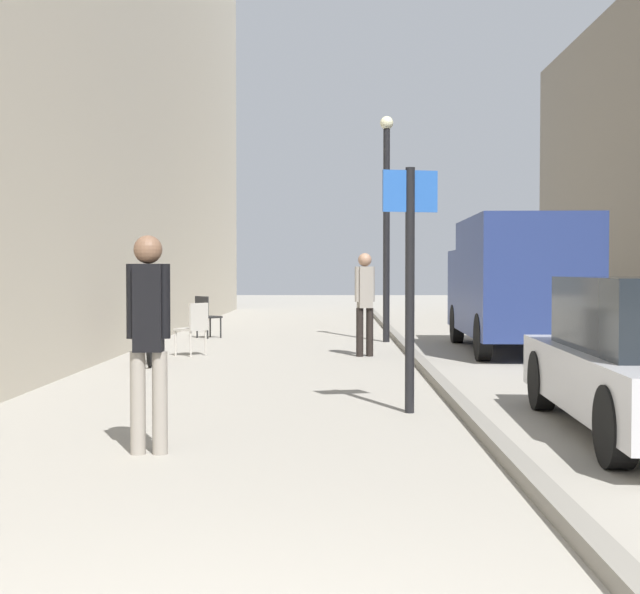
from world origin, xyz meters
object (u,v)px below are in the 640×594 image
delivery_van (517,281)px  lamp_post (386,213)px  cafe_chair_by_doorway (194,325)px  bicycle_leaning (153,340)px  cafe_chair_near_window (206,314)px  pedestrian_mid_block (365,297)px  street_sign_post (410,267)px  pedestrian_main_foreground (148,328)px

delivery_van → lamp_post: lamp_post is taller
delivery_van → cafe_chair_by_doorway: delivery_van is taller
delivery_van → bicycle_leaning: 6.83m
bicycle_leaning → cafe_chair_by_doorway: bearing=65.2°
bicycle_leaning → cafe_chair_near_window: (0.06, 5.48, 0.17)m
pedestrian_mid_block → delivery_van: size_ratio=0.34×
street_sign_post → pedestrian_main_foreground: bearing=29.6°
lamp_post → cafe_chair_near_window: (-3.98, 0.99, -2.18)m
lamp_post → bicycle_leaning: bearing=-132.0°
pedestrian_main_foreground → cafe_chair_near_window: (-1.34, 12.50, -0.49)m
delivery_van → cafe_chair_near_window: 7.06m
lamp_post → cafe_chair_near_window: 4.64m
street_sign_post → cafe_chair_by_doorway: (-3.28, 6.22, -1.00)m
street_sign_post → lamp_post: lamp_post is taller
pedestrian_main_foreground → bicycle_leaning: 7.20m
street_sign_post → lamp_post: bearing=-105.1°
pedestrian_main_foreground → pedestrian_mid_block: size_ratio=0.99×
delivery_van → cafe_chair_by_doorway: (-5.89, -1.00, -0.77)m
lamp_post → cafe_chair_by_doorway: 5.24m
street_sign_post → bicycle_leaning: street_sign_post is taller
cafe_chair_near_window → cafe_chair_by_doorway: (0.39, -4.13, 0.00)m
street_sign_post → bicycle_leaning: size_ratio=1.47×
pedestrian_mid_block → lamp_post: lamp_post is taller
street_sign_post → lamp_post: size_ratio=0.55×
delivery_van → street_sign_post: bearing=-108.6°
pedestrian_main_foreground → lamp_post: lamp_post is taller
lamp_post → cafe_chair_by_doorway: (-3.58, -3.14, -2.18)m
delivery_van → cafe_chair_near_window: delivery_van is taller
cafe_chair_near_window → cafe_chair_by_doorway: same height
street_sign_post → bicycle_leaning: bearing=-65.8°
delivery_van → cafe_chair_near_window: bearing=154.9°
pedestrian_mid_block → street_sign_post: street_sign_post is taller
pedestrian_main_foreground → bicycle_leaning: pedestrian_main_foreground is taller
pedestrian_mid_block → cafe_chair_near_window: (-3.41, 4.17, -0.50)m
pedestrian_main_foreground → delivery_van: 10.60m
pedestrian_mid_block → delivery_van: delivery_van is taller
lamp_post → bicycle_leaning: size_ratio=2.70×
pedestrian_main_foreground → pedestrian_mid_block: bearing=-106.8°
pedestrian_main_foreground → street_sign_post: street_sign_post is taller
pedestrian_mid_block → delivery_van: 3.07m
cafe_chair_near_window → lamp_post: bearing=29.2°
cafe_chair_by_doorway → cafe_chair_near_window: bearing=41.3°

